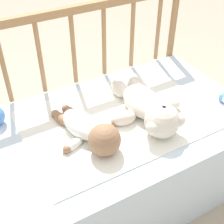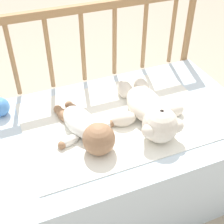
{
  "view_description": "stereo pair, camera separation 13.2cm",
  "coord_description": "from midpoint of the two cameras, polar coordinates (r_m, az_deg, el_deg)",
  "views": [
    {
      "loc": [
        -0.51,
        -0.89,
        1.32
      ],
      "look_at": [
        0.0,
        0.0,
        0.5
      ],
      "focal_mm": 50.0,
      "sensor_mm": 36.0,
      "label": 1
    },
    {
      "loc": [
        -0.39,
        -0.95,
        1.32
      ],
      "look_at": [
        0.0,
        0.0,
        0.5
      ],
      "focal_mm": 50.0,
      "sensor_mm": 36.0,
      "label": 2
    }
  ],
  "objects": [
    {
      "name": "toy_ball",
      "position": [
        1.44,
        -17.42,
        0.8
      ],
      "size": [
        0.09,
        0.09,
        0.09
      ],
      "color": "#4C8CDB",
      "rests_on": "crib_mattress"
    },
    {
      "name": "crib_rail",
      "position": [
        1.56,
        -2.86,
        10.37
      ],
      "size": [
        1.25,
        0.04,
        0.83
      ],
      "color": "#997047",
      "rests_on": "ground_plane"
    },
    {
      "name": "ground_plane",
      "position": [
        1.68,
        2.37,
        -13.65
      ],
      "size": [
        12.0,
        12.0,
        0.0
      ],
      "primitive_type": "plane",
      "color": "tan"
    },
    {
      "name": "baby",
      "position": [
        1.26,
        -1.73,
        -3.09
      ],
      "size": [
        0.27,
        0.39,
        0.13
      ],
      "color": "white",
      "rests_on": "crib_mattress"
    },
    {
      "name": "teddy_bear",
      "position": [
        1.35,
        9.57,
        0.23
      ],
      "size": [
        0.34,
        0.47,
        0.15
      ],
      "color": "silver",
      "rests_on": "crib_mattress"
    },
    {
      "name": "crib_mattress",
      "position": [
        1.51,
        2.59,
        -8.52
      ],
      "size": [
        1.25,
        0.72,
        0.44
      ],
      "color": "silver",
      "rests_on": "ground_plane"
    },
    {
      "name": "blanket",
      "position": [
        1.37,
        3.83,
        -1.45
      ],
      "size": [
        0.81,
        0.56,
        0.01
      ],
      "color": "white",
      "rests_on": "crib_mattress"
    }
  ]
}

